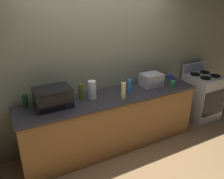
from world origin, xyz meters
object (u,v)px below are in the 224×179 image
Objects in this scene: bottle_wine at (25,101)px; mug_blue at (170,77)px; bottle_spray_cleaner at (129,86)px; microwave at (53,97)px; mug_green at (173,84)px; bottle_hand_soap at (123,91)px; bottle_olive_oil at (81,92)px; paper_towel_roll at (92,90)px; stove_range at (201,97)px; toaster_oven at (151,80)px.

mug_blue is (2.48, -0.05, -0.05)m from bottle_wine.
bottle_spray_cleaner is 1.01m from mug_blue.
mug_green is (1.95, -0.18, -0.09)m from microwave.
microwave reaches higher than bottle_hand_soap.
bottle_wine is (-1.49, 0.23, -0.02)m from bottle_spray_cleaner.
bottle_wine reaches higher than mug_blue.
bottle_hand_soap is at bearing -13.97° from microwave.
bottle_olive_oil is at bearing 151.11° from bottle_hand_soap.
microwave is 1.78× the size of paper_towel_roll.
stove_range is 4.00× the size of paper_towel_roll.
bottle_wine is 0.79× the size of bottle_olive_oil.
microwave is (-2.87, 0.05, 0.57)m from stove_range.
microwave is at bearing 166.03° from bottle_hand_soap.
toaster_oven is at bearing 0.43° from microwave.
bottle_spray_cleaner is (1.16, -0.07, -0.03)m from microwave.
bottle_hand_soap reaches higher than bottle_spray_cleaner.
bottle_olive_oil is at bearing 169.82° from bottle_spray_cleaner.
mug_green is at bearing -5.31° from microwave.
bottle_spray_cleaner is at bearing -169.97° from toaster_oven.
microwave is 0.42m from bottle_olive_oil.
paper_towel_roll is at bearing 172.41° from mug_green.
bottle_hand_soap is (0.38, -0.24, -0.01)m from paper_towel_roll.
stove_range is 2.01m from bottle_hand_soap.
microwave is at bearing -179.57° from toaster_oven.
toaster_oven is at bearing 10.03° from bottle_spray_cleaner.
bottle_olive_oil reaches higher than bottle_spray_cleaner.
paper_towel_roll is 0.59m from bottle_spray_cleaner.
bottle_hand_soap reaches higher than bottle_olive_oil.
stove_range is at bearing -3.61° from bottle_wine.
toaster_oven is at bearing 147.85° from mug_green.
stove_range is at bearing 0.86° from bottle_spray_cleaner.
mug_green is at bearing -32.15° from toaster_oven.
microwave is at bearing 176.36° from bottle_spray_cleaner.
bottle_olive_oil is (-1.23, 0.05, 0.01)m from toaster_oven.
bottle_hand_soap is at bearing -164.04° from mug_blue.
stove_range is 4.22× the size of bottle_hand_soap.
microwave is at bearing -24.74° from bottle_wine.
microwave reaches higher than bottle_wine.
paper_towel_roll is 0.92m from bottle_wine.
bottle_spray_cleaner reaches higher than mug_blue.
bottle_wine is at bearing 170.48° from paper_towel_roll.
bottle_hand_soap is at bearing -141.13° from bottle_spray_cleaner.
bottle_wine is (-1.98, 0.14, -0.01)m from toaster_oven.
toaster_oven is 1.98m from bottle_wine.
stove_range is 3.18× the size of toaster_oven.
paper_towel_roll is 1.48× the size of bottle_wine.
toaster_oven is 0.37m from mug_green.
bottle_spray_cleaner is (-1.71, -0.03, 0.55)m from stove_range.
microwave is 1.96m from mug_green.
microwave is 1.41× the size of toaster_oven.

